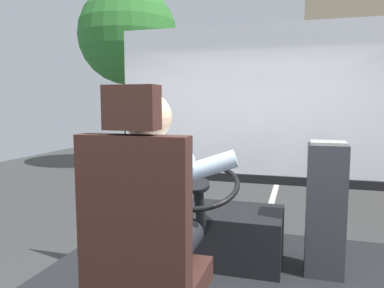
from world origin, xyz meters
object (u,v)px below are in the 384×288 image
object	(u,v)px
driver_seat	(144,256)
fare_box	(326,209)
bus_driver	(153,203)
steering_console	(211,231)

from	to	relation	value
driver_seat	fare_box	bearing A→B (deg)	56.30
driver_seat	bus_driver	world-z (taller)	driver_seat
fare_box	bus_driver	bearing A→B (deg)	-126.13
fare_box	steering_console	bearing A→B (deg)	178.78
steering_console	fare_box	xyz separation A→B (m)	(0.84, -0.02, 0.25)
driver_seat	fare_box	size ratio (longest dim) A/B	1.35
driver_seat	steering_console	distance (m)	1.32
bus_driver	fare_box	xyz separation A→B (m)	(0.84, 1.15, -0.28)
steering_console	driver_seat	bearing A→B (deg)	-90.00
steering_console	bus_driver	bearing A→B (deg)	-90.00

